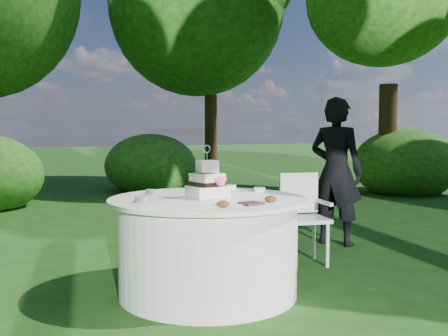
{
  "coord_description": "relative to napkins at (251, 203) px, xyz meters",
  "views": [
    {
      "loc": [
        -2.07,
        -3.53,
        1.29
      ],
      "look_at": [
        0.15,
        0.0,
        1.0
      ],
      "focal_mm": 42.0,
      "sensor_mm": 36.0,
      "label": 1
    }
  ],
  "objects": [
    {
      "name": "votives",
      "position": [
        -0.0,
        0.76,
        0.01
      ],
      "size": [
        1.22,
        0.49,
        0.04
      ],
      "color": "white",
      "rests_on": "table"
    },
    {
      "name": "feather_plume",
      "position": [
        -0.29,
        0.01,
        -0.0
      ],
      "size": [
        0.48,
        0.07,
        0.01
      ],
      "primitive_type": "ellipsoid",
      "color": "white",
      "rests_on": "table"
    },
    {
      "name": "table",
      "position": [
        -0.06,
        0.5,
        -0.39
      ],
      "size": [
        1.56,
        1.56,
        0.77
      ],
      "color": "silver",
      "rests_on": "ground"
    },
    {
      "name": "petal_cups",
      "position": [
        0.09,
        0.32,
        0.02
      ],
      "size": [
        0.64,
        1.03,
        0.05
      ],
      "color": "#562D16",
      "rests_on": "table"
    },
    {
      "name": "cake",
      "position": [
        -0.07,
        0.5,
        0.1
      ],
      "size": [
        0.28,
        0.29,
        0.41
      ],
      "color": "silver",
      "rests_on": "table"
    },
    {
      "name": "ground",
      "position": [
        -0.06,
        0.5,
        -0.78
      ],
      "size": [
        80.0,
        80.0,
        0.0
      ],
      "primitive_type": "plane",
      "color": "#193B10",
      "rests_on": "ground"
    },
    {
      "name": "napkins",
      "position": [
        0.0,
        0.0,
        0.0
      ],
      "size": [
        0.14,
        0.14,
        0.02
      ],
      "primitive_type": "cube",
      "color": "#471E34",
      "rests_on": "table"
    },
    {
      "name": "guest",
      "position": [
        2.1,
        1.31,
        0.06
      ],
      "size": [
        0.61,
        0.72,
        1.68
      ],
      "primitive_type": "imported",
      "rotation": [
        0.0,
        0.0,
        1.99
      ],
      "color": "black",
      "rests_on": "ground"
    },
    {
      "name": "chair",
      "position": [
        1.24,
        0.88,
        -0.26
      ],
      "size": [
        0.51,
        0.5,
        0.88
      ],
      "color": "silver",
      "rests_on": "ground"
    }
  ]
}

